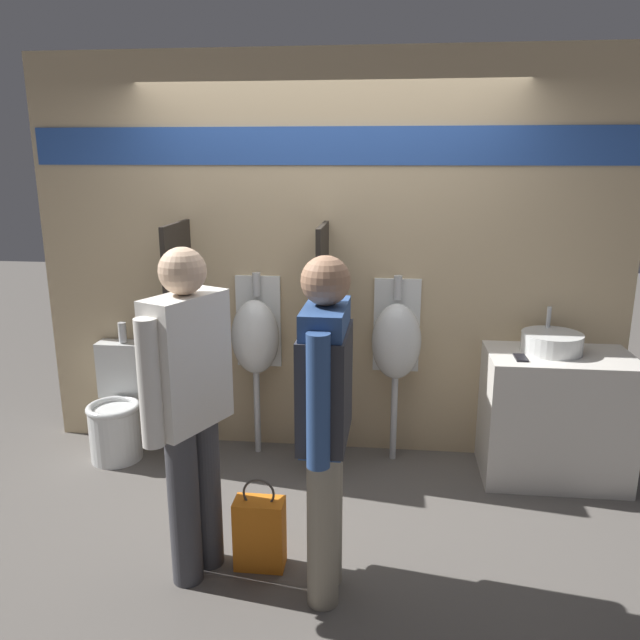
% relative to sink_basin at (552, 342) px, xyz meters
% --- Properties ---
extents(ground_plane, '(16.00, 16.00, 0.00)m').
position_rel_sink_basin_xyz_m(ground_plane, '(-1.45, -0.35, -0.90)').
color(ground_plane, '#5B5651').
extents(display_wall, '(4.01, 0.07, 2.70)m').
position_rel_sink_basin_xyz_m(display_wall, '(-1.45, 0.25, 0.46)').
color(display_wall, tan).
rests_on(display_wall, ground_plane).
extents(sink_counter, '(0.90, 0.54, 0.84)m').
position_rel_sink_basin_xyz_m(sink_counter, '(0.05, -0.06, -0.48)').
color(sink_counter, silver).
rests_on(sink_counter, ground_plane).
extents(sink_basin, '(0.38, 0.38, 0.26)m').
position_rel_sink_basin_xyz_m(sink_basin, '(0.00, 0.00, 0.00)').
color(sink_basin, silver).
rests_on(sink_basin, sink_counter).
extents(cell_phone, '(0.07, 0.14, 0.01)m').
position_rel_sink_basin_xyz_m(cell_phone, '(-0.22, -0.16, -0.06)').
color(cell_phone, black).
rests_on(cell_phone, sink_counter).
extents(divider_near_counter, '(0.03, 0.51, 1.62)m').
position_rel_sink_basin_xyz_m(divider_near_counter, '(-2.40, -0.04, -0.09)').
color(divider_near_counter, '#28231E').
rests_on(divider_near_counter, ground_plane).
extents(divider_mid, '(0.03, 0.51, 1.62)m').
position_rel_sink_basin_xyz_m(divider_mid, '(-1.45, -0.04, -0.09)').
color(divider_mid, '#28231E').
rests_on(divider_mid, ground_plane).
extents(urinal_near_counter, '(0.33, 0.26, 1.28)m').
position_rel_sink_basin_xyz_m(urinal_near_counter, '(-1.93, 0.09, -0.05)').
color(urinal_near_counter, silver).
rests_on(urinal_near_counter, ground_plane).
extents(urinal_far, '(0.33, 0.26, 1.28)m').
position_rel_sink_basin_xyz_m(urinal_far, '(-0.97, 0.09, -0.05)').
color(urinal_far, silver).
rests_on(urinal_far, ground_plane).
extents(toilet, '(0.39, 0.53, 0.91)m').
position_rel_sink_basin_xyz_m(toilet, '(-2.88, -0.05, -0.57)').
color(toilet, silver).
rests_on(toilet, ground_plane).
extents(person_in_vest, '(0.21, 0.57, 1.64)m').
position_rel_sink_basin_xyz_m(person_in_vest, '(-1.30, -1.33, 0.05)').
color(person_in_vest, gray).
rests_on(person_in_vest, ground_plane).
extents(person_with_lanyard, '(0.34, 0.53, 1.65)m').
position_rel_sink_basin_xyz_m(person_with_lanyard, '(-1.95, -1.25, 0.01)').
color(person_with_lanyard, '#3D3D42').
rests_on(person_with_lanyard, ground_plane).
extents(shopping_bag, '(0.25, 0.14, 0.49)m').
position_rel_sink_basin_xyz_m(shopping_bag, '(-1.65, -1.18, -0.71)').
color(shopping_bag, orange).
rests_on(shopping_bag, ground_plane).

